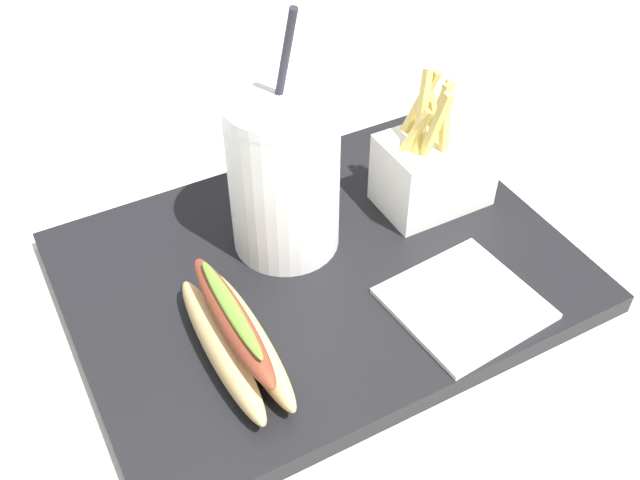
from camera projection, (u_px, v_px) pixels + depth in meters
ground_plane at (320, 286)px, 0.70m from camera, size 2.40×2.40×0.02m
food_tray at (320, 271)px, 0.69m from camera, size 0.45×0.34×0.02m
soda_cup at (284, 175)px, 0.65m from camera, size 0.10×0.10×0.24m
fries_basket at (434, 168)px, 0.72m from camera, size 0.11×0.07×0.15m
hot_dog_1 at (234, 336)px, 0.59m from camera, size 0.05×0.16×0.06m
ketchup_cup_1 at (303, 169)px, 0.77m from camera, size 0.03×0.03×0.02m
napkin_stack at (464, 303)px, 0.64m from camera, size 0.13×0.13×0.01m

